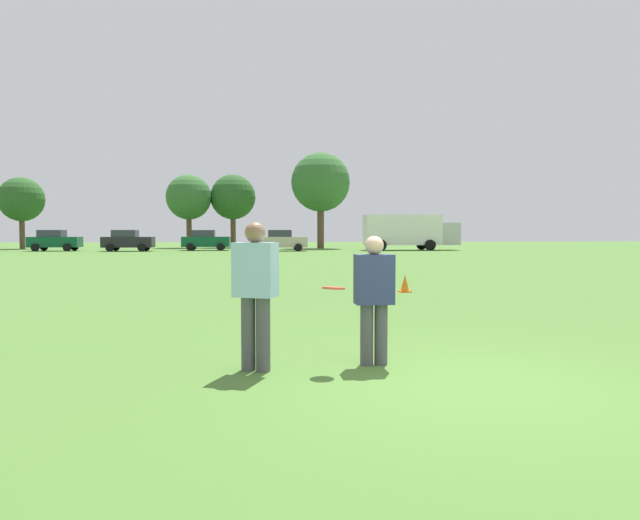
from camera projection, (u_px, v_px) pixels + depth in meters
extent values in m
plane|color=#47702D|center=(463.00, 385.00, 6.13)|extent=(179.84, 179.84, 0.00)
cylinder|color=#4C4C51|center=(248.00, 333.00, 6.75)|extent=(0.17, 0.17, 0.87)
cylinder|color=#4C4C51|center=(263.00, 334.00, 6.70)|extent=(0.17, 0.17, 0.87)
cube|color=#9EC6E5|center=(255.00, 270.00, 6.69)|extent=(0.55, 0.44, 0.64)
sphere|color=#8C664C|center=(255.00, 233.00, 6.67)|extent=(0.24, 0.24, 0.24)
cylinder|color=#4C4C51|center=(381.00, 334.00, 7.05)|extent=(0.16, 0.16, 0.75)
cylinder|color=#4C4C51|center=(367.00, 335.00, 7.02)|extent=(0.16, 0.16, 0.75)
cube|color=navy|center=(374.00, 279.00, 7.00)|extent=(0.48, 0.29, 0.61)
sphere|color=#D8AD8C|center=(374.00, 245.00, 6.98)|extent=(0.23, 0.23, 0.23)
cylinder|color=#E54C33|center=(333.00, 288.00, 6.74)|extent=(0.27, 0.27, 0.05)
cube|color=#D8590C|center=(405.00, 291.00, 15.63)|extent=(0.32, 0.32, 0.03)
cone|color=orange|center=(405.00, 283.00, 15.62)|extent=(0.24, 0.24, 0.45)
cube|color=#0C4C2D|center=(55.00, 242.00, 49.67)|extent=(4.22, 1.84, 0.90)
cube|color=#2D333D|center=(52.00, 234.00, 49.61)|extent=(2.02, 1.66, 0.64)
cylinder|color=black|center=(75.00, 247.00, 50.81)|extent=(0.66, 0.23, 0.66)
cylinder|color=black|center=(67.00, 247.00, 48.83)|extent=(0.66, 0.23, 0.66)
cylinder|color=black|center=(44.00, 247.00, 50.55)|extent=(0.66, 0.23, 0.66)
cylinder|color=black|center=(35.00, 248.00, 48.56)|extent=(0.66, 0.23, 0.66)
cube|color=black|center=(128.00, 242.00, 49.09)|extent=(4.22, 1.84, 0.90)
cube|color=#2D333D|center=(125.00, 234.00, 49.03)|extent=(2.02, 1.66, 0.64)
cylinder|color=black|center=(146.00, 247.00, 50.24)|extent=(0.66, 0.23, 0.66)
cylinder|color=black|center=(142.00, 248.00, 48.25)|extent=(0.66, 0.23, 0.66)
cylinder|color=black|center=(116.00, 247.00, 49.97)|extent=(0.66, 0.23, 0.66)
cylinder|color=black|center=(110.00, 248.00, 47.99)|extent=(0.66, 0.23, 0.66)
cube|color=#0C4C2D|center=(206.00, 242.00, 51.23)|extent=(4.22, 1.84, 0.90)
cube|color=#2D333D|center=(203.00, 234.00, 51.17)|extent=(2.02, 1.66, 0.64)
cylinder|color=black|center=(222.00, 246.00, 52.38)|extent=(0.66, 0.23, 0.66)
cylinder|color=black|center=(220.00, 247.00, 50.39)|extent=(0.66, 0.23, 0.66)
cylinder|color=black|center=(193.00, 246.00, 52.11)|extent=(0.66, 0.23, 0.66)
cylinder|color=black|center=(190.00, 247.00, 50.13)|extent=(0.66, 0.23, 0.66)
cube|color=#B7AD99|center=(283.00, 242.00, 49.55)|extent=(4.22, 1.84, 0.90)
cube|color=#2D333D|center=(280.00, 234.00, 49.49)|extent=(2.02, 1.66, 0.64)
cylinder|color=black|center=(297.00, 247.00, 50.70)|extent=(0.66, 0.23, 0.66)
cylinder|color=black|center=(298.00, 247.00, 48.71)|extent=(0.66, 0.23, 0.66)
cylinder|color=black|center=(267.00, 247.00, 50.44)|extent=(0.66, 0.23, 0.66)
cylinder|color=black|center=(268.00, 248.00, 48.45)|extent=(0.66, 0.23, 0.66)
cube|color=white|center=(402.00, 230.00, 51.91)|extent=(6.83, 2.57, 2.70)
cube|color=#B2B2B7|center=(447.00, 234.00, 52.36)|extent=(1.82, 2.32, 2.00)
cylinder|color=black|center=(422.00, 244.00, 53.56)|extent=(0.96, 0.29, 0.96)
cylinder|color=black|center=(430.00, 245.00, 50.84)|extent=(0.96, 0.29, 0.96)
cylinder|color=black|center=(375.00, 245.00, 53.12)|extent=(0.96, 0.29, 0.96)
cylinder|color=black|center=(381.00, 245.00, 50.39)|extent=(0.96, 0.29, 0.96)
cylinder|color=brown|center=(22.00, 233.00, 55.93)|extent=(0.50, 0.50, 3.01)
sphere|color=#285623|center=(21.00, 199.00, 55.77)|extent=(4.30, 4.30, 4.30)
cylinder|color=brown|center=(189.00, 232.00, 59.74)|extent=(0.55, 0.55, 3.28)
sphere|color=#33662D|center=(189.00, 197.00, 59.56)|extent=(4.69, 4.69, 4.69)
cylinder|color=brown|center=(233.00, 232.00, 61.04)|extent=(0.56, 0.56, 3.34)
sphere|color=#285623|center=(233.00, 197.00, 60.86)|extent=(4.77, 4.77, 4.77)
cylinder|color=brown|center=(321.00, 228.00, 57.65)|extent=(0.69, 0.69, 4.13)
sphere|color=#33662D|center=(321.00, 182.00, 57.43)|extent=(5.90, 5.90, 5.90)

